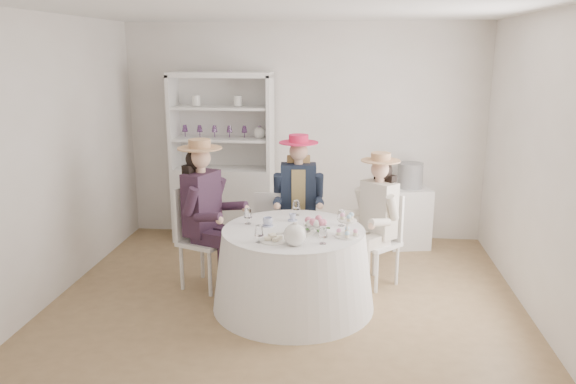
# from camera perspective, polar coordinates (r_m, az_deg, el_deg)

# --- Properties ---
(ground) EXTENTS (4.50, 4.50, 0.00)m
(ground) POSITION_cam_1_polar(r_m,az_deg,el_deg) (5.59, -0.11, -10.75)
(ground) COLOR olive
(ground) RESTS_ON ground
(ceiling) EXTENTS (4.50, 4.50, 0.00)m
(ceiling) POSITION_cam_1_polar(r_m,az_deg,el_deg) (5.08, -0.12, 18.07)
(ceiling) COLOR white
(ceiling) RESTS_ON wall_back
(wall_back) EXTENTS (4.50, 0.00, 4.50)m
(wall_back) POSITION_cam_1_polar(r_m,az_deg,el_deg) (7.13, 1.61, 6.08)
(wall_back) COLOR silver
(wall_back) RESTS_ON ground
(wall_front) EXTENTS (4.50, 0.00, 4.50)m
(wall_front) POSITION_cam_1_polar(r_m,az_deg,el_deg) (3.25, -3.90, -3.92)
(wall_front) COLOR silver
(wall_front) RESTS_ON ground
(wall_left) EXTENTS (0.00, 4.50, 4.50)m
(wall_left) POSITION_cam_1_polar(r_m,az_deg,el_deg) (5.85, -22.65, 3.18)
(wall_left) COLOR silver
(wall_left) RESTS_ON ground
(wall_right) EXTENTS (0.00, 4.50, 4.50)m
(wall_right) POSITION_cam_1_polar(r_m,az_deg,el_deg) (5.41, 24.31, 2.21)
(wall_right) COLOR silver
(wall_right) RESTS_ON ground
(tea_table) EXTENTS (1.52, 1.52, 0.76)m
(tea_table) POSITION_cam_1_polar(r_m,az_deg,el_deg) (5.30, 0.55, -7.73)
(tea_table) COLOR white
(tea_table) RESTS_ON ground
(hutch) EXTENTS (1.35, 0.74, 2.11)m
(hutch) POSITION_cam_1_polar(r_m,az_deg,el_deg) (7.12, -6.53, 1.04)
(hutch) COLOR silver
(hutch) RESTS_ON ground
(side_table) EXTENTS (0.56, 0.56, 0.74)m
(side_table) POSITION_cam_1_polar(r_m,az_deg,el_deg) (7.07, 12.08, -2.46)
(side_table) COLOR silver
(side_table) RESTS_ON ground
(hatbox) EXTENTS (0.31, 0.31, 0.30)m
(hatbox) POSITION_cam_1_polar(r_m,az_deg,el_deg) (6.94, 12.30, 1.65)
(hatbox) COLOR black
(hatbox) RESTS_ON side_table
(guest_left) EXTENTS (0.63, 0.58, 1.52)m
(guest_left) POSITION_cam_1_polar(r_m,az_deg,el_deg) (5.62, -8.52, -1.41)
(guest_left) COLOR silver
(guest_left) RESTS_ON ground
(guest_mid) EXTENTS (0.55, 0.57, 1.49)m
(guest_mid) POSITION_cam_1_polar(r_m,az_deg,el_deg) (6.10, 1.06, -0.20)
(guest_mid) COLOR silver
(guest_mid) RESTS_ON ground
(guest_right) EXTENTS (0.58, 0.59, 1.38)m
(guest_right) POSITION_cam_1_polar(r_m,az_deg,el_deg) (5.72, 9.03, -2.01)
(guest_right) COLOR silver
(guest_right) RESTS_ON ground
(spare_chair) EXTENTS (0.37, 0.37, 0.86)m
(spare_chair) POSITION_cam_1_polar(r_m,az_deg,el_deg) (6.26, -1.69, -3.42)
(spare_chair) COLOR silver
(spare_chair) RESTS_ON ground
(teacup_a) EXTENTS (0.12, 0.12, 0.07)m
(teacup_a) POSITION_cam_1_polar(r_m,az_deg,el_deg) (5.26, -2.07, -3.09)
(teacup_a) COLOR white
(teacup_a) RESTS_ON tea_table
(teacup_b) EXTENTS (0.08, 0.08, 0.06)m
(teacup_b) POSITION_cam_1_polar(r_m,az_deg,el_deg) (5.42, 0.46, -2.63)
(teacup_b) COLOR white
(teacup_b) RESTS_ON tea_table
(teacup_c) EXTENTS (0.11, 0.11, 0.06)m
(teacup_c) POSITION_cam_1_polar(r_m,az_deg,el_deg) (5.29, 3.14, -3.06)
(teacup_c) COLOR white
(teacup_c) RESTS_ON tea_table
(flower_bowl) EXTENTS (0.26, 0.26, 0.05)m
(flower_bowl) POSITION_cam_1_polar(r_m,az_deg,el_deg) (5.13, 2.76, -3.67)
(flower_bowl) COLOR white
(flower_bowl) RESTS_ON tea_table
(flower_arrangement) EXTENTS (0.18, 0.18, 0.07)m
(flower_arrangement) POSITION_cam_1_polar(r_m,az_deg,el_deg) (5.07, 2.89, -3.22)
(flower_arrangement) COLOR #D96C89
(flower_arrangement) RESTS_ON tea_table
(table_teapot) EXTENTS (0.28, 0.20, 0.21)m
(table_teapot) POSITION_cam_1_polar(r_m,az_deg,el_deg) (4.75, 0.75, -4.37)
(table_teapot) COLOR white
(table_teapot) RESTS_ON tea_table
(sandwich_plate) EXTENTS (0.24, 0.24, 0.05)m
(sandwich_plate) POSITION_cam_1_polar(r_m,az_deg,el_deg) (4.86, -1.48, -4.84)
(sandwich_plate) COLOR white
(sandwich_plate) RESTS_ON tea_table
(cupcake_stand) EXTENTS (0.22, 0.22, 0.21)m
(cupcake_stand) POSITION_cam_1_polar(r_m,az_deg,el_deg) (4.99, 6.04, -3.68)
(cupcake_stand) COLOR white
(cupcake_stand) RESTS_ON tea_table
(stemware_set) EXTENTS (0.96, 0.93, 0.15)m
(stemware_set) POSITION_cam_1_polar(r_m,az_deg,el_deg) (5.15, 0.56, -3.02)
(stemware_set) COLOR white
(stemware_set) RESTS_ON tea_table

